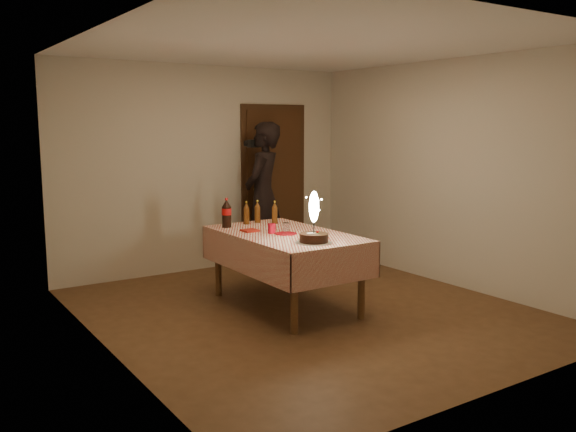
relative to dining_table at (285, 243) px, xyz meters
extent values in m
cube|color=brown|center=(0.10, -0.26, -0.67)|extent=(4.00, 4.50, 0.01)
cube|color=beige|center=(0.10, 1.99, 0.63)|extent=(4.00, 0.04, 2.60)
cube|color=beige|center=(0.10, -2.51, 0.63)|extent=(4.00, 0.04, 2.60)
cube|color=beige|center=(-1.90, -0.26, 0.63)|extent=(0.04, 4.50, 2.60)
cube|color=beige|center=(2.10, -0.26, 0.63)|extent=(0.04, 4.50, 2.60)
cube|color=silver|center=(0.10, -0.26, 1.93)|extent=(4.00, 4.50, 0.04)
cube|color=#472814|center=(1.10, 1.96, 0.36)|extent=(0.85, 0.05, 2.05)
sphere|color=#B28C33|center=(0.78, 1.91, 0.33)|extent=(0.06, 0.06, 0.06)
cube|color=brown|center=(0.00, 0.00, 0.07)|extent=(0.90, 1.60, 0.04)
cylinder|color=brown|center=(-0.39, -0.74, -0.31)|extent=(0.07, 0.07, 0.72)
cylinder|color=brown|center=(0.39, -0.74, -0.31)|extent=(0.07, 0.07, 0.72)
cylinder|color=brown|center=(-0.39, 0.74, -0.31)|extent=(0.07, 0.07, 0.72)
cylinder|color=brown|center=(0.39, 0.74, -0.31)|extent=(0.07, 0.07, 0.72)
cube|color=white|center=(0.00, 0.00, 0.10)|extent=(1.02, 1.72, 0.01)
cube|color=white|center=(0.00, -0.85, -0.08)|extent=(1.02, 0.01, 0.34)
cube|color=white|center=(0.00, 0.85, -0.08)|extent=(1.02, 0.01, 0.34)
cube|color=white|center=(-0.50, 0.00, -0.08)|extent=(0.01, 1.72, 0.34)
cube|color=white|center=(0.50, 0.00, -0.08)|extent=(0.01, 1.72, 0.34)
cylinder|color=white|center=(-0.06, -0.57, 0.11)|extent=(0.34, 0.34, 0.01)
cylinder|color=black|center=(-0.06, -0.57, 0.15)|extent=(0.26, 0.26, 0.08)
cylinder|color=white|center=(-0.08, -0.56, 0.19)|extent=(0.07, 0.07, 0.00)
sphere|color=red|center=(-0.02, -0.58, 0.20)|extent=(0.02, 0.02, 0.02)
cube|color=#19721E|center=(-0.01, -0.59, 0.19)|extent=(0.02, 0.01, 0.00)
cube|color=#19721E|center=(-0.03, -0.60, 0.19)|extent=(0.01, 0.02, 0.00)
cylinder|color=#262628|center=(-0.06, -0.57, 0.25)|extent=(0.01, 0.01, 0.12)
ellipsoid|color=#FFF2BF|center=(-0.06, -0.57, 0.44)|extent=(0.09, 0.09, 0.29)
sphere|color=white|center=(-0.06, -0.57, 0.33)|extent=(0.04, 0.04, 0.04)
cylinder|color=red|center=(-0.03, -0.05, 0.11)|extent=(0.22, 0.22, 0.01)
cylinder|color=red|center=(-0.13, 0.06, 0.15)|extent=(0.08, 0.08, 0.10)
cylinder|color=white|center=(0.06, 0.07, 0.15)|extent=(0.07, 0.07, 0.09)
cube|color=#A11D12|center=(-0.26, 0.27, 0.11)|extent=(0.15, 0.15, 0.02)
cylinder|color=black|center=(-0.33, 0.64, 0.21)|extent=(0.10, 0.10, 0.22)
cylinder|color=red|center=(-0.33, 0.64, 0.27)|extent=(0.10, 0.10, 0.07)
cone|color=black|center=(-0.33, 0.64, 0.36)|extent=(0.10, 0.10, 0.08)
cylinder|color=red|center=(-0.33, 0.64, 0.41)|extent=(0.03, 0.03, 0.02)
cylinder|color=#592F0F|center=(-0.05, 0.70, 0.19)|extent=(0.06, 0.06, 0.18)
cone|color=#592F0F|center=(-0.05, 0.70, 0.31)|extent=(0.06, 0.06, 0.06)
cylinder|color=olive|center=(-0.05, 0.70, 0.35)|extent=(0.02, 0.02, 0.02)
cylinder|color=#592F0F|center=(0.23, 0.57, 0.19)|extent=(0.06, 0.06, 0.18)
cone|color=#592F0F|center=(0.23, 0.57, 0.31)|extent=(0.06, 0.06, 0.06)
cylinder|color=olive|center=(0.23, 0.57, 0.35)|extent=(0.02, 0.02, 0.02)
cylinder|color=#592F0F|center=(0.10, 0.72, 0.19)|extent=(0.06, 0.06, 0.18)
cone|color=#592F0F|center=(0.10, 0.72, 0.31)|extent=(0.06, 0.06, 0.06)
cylinder|color=olive|center=(0.10, 0.72, 0.35)|extent=(0.02, 0.02, 0.02)
imported|color=black|center=(0.70, 1.59, 0.28)|extent=(0.82, 0.79, 1.89)
cube|color=black|center=(0.62, 1.69, 0.95)|extent=(0.16, 0.15, 0.10)
cylinder|color=black|center=(0.57, 1.75, 0.95)|extent=(0.11, 0.11, 0.08)
camera|label=1|loc=(-3.34, -5.08, 1.19)|focal=38.00mm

